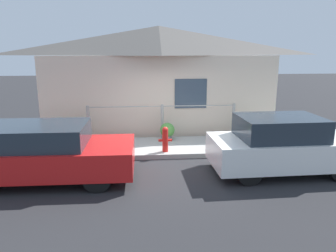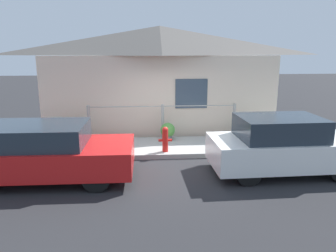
# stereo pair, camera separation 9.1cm
# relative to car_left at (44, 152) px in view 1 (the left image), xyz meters

# --- Properties ---
(ground_plane) EXTENTS (60.00, 60.00, 0.00)m
(ground_plane) POSITION_rel_car_left_xyz_m (3.00, 1.21, -0.68)
(ground_plane) COLOR #262628
(sidewalk) EXTENTS (24.00, 1.90, 0.14)m
(sidewalk) POSITION_rel_car_left_xyz_m (3.00, 2.16, -0.61)
(sidewalk) COLOR #9E9E99
(sidewalk) RESTS_ON ground_plane
(house) EXTENTS (8.52, 2.23, 3.85)m
(house) POSITION_rel_car_left_xyz_m (3.01, 4.43, 2.41)
(house) COLOR beige
(house) RESTS_ON ground_plane
(fence) EXTENTS (4.90, 0.10, 1.13)m
(fence) POSITION_rel_car_left_xyz_m (3.00, 2.96, 0.08)
(fence) COLOR #999993
(fence) RESTS_ON sidewalk
(car_left) EXTENTS (4.13, 1.82, 1.36)m
(car_left) POSITION_rel_car_left_xyz_m (0.00, 0.00, 0.00)
(car_left) COLOR red
(car_left) RESTS_ON ground_plane
(car_right) EXTENTS (3.64, 1.70, 1.44)m
(car_right) POSITION_rel_car_left_xyz_m (5.80, -0.00, 0.02)
(car_right) COLOR white
(car_right) RESTS_ON ground_plane
(fire_hydrant) EXTENTS (0.39, 0.18, 0.73)m
(fire_hydrant) POSITION_rel_car_left_xyz_m (2.99, 1.52, -0.16)
(fire_hydrant) COLOR red
(fire_hydrant) RESTS_ON sidewalk
(potted_plant_near_hydrant) EXTENTS (0.47, 0.47, 0.57)m
(potted_plant_near_hydrant) POSITION_rel_car_left_xyz_m (3.15, 2.71, -0.23)
(potted_plant_near_hydrant) COLOR slate
(potted_plant_near_hydrant) RESTS_ON sidewalk
(potted_plant_by_fence) EXTENTS (0.57, 0.57, 0.65)m
(potted_plant_by_fence) POSITION_rel_car_left_xyz_m (-0.04, 2.78, -0.19)
(potted_plant_by_fence) COLOR brown
(potted_plant_by_fence) RESTS_ON sidewalk
(potted_plant_corner) EXTENTS (0.36, 0.36, 0.50)m
(potted_plant_corner) POSITION_rel_car_left_xyz_m (5.95, 2.72, -0.27)
(potted_plant_corner) COLOR brown
(potted_plant_corner) RESTS_ON sidewalk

